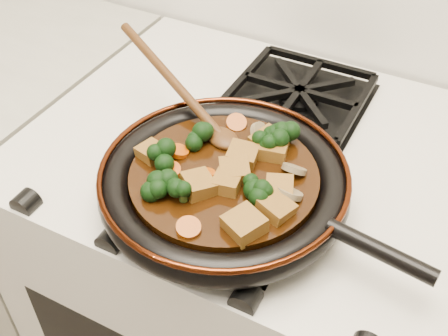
% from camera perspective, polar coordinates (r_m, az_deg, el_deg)
% --- Properties ---
extents(stove, '(0.76, 0.60, 0.90)m').
position_cam_1_polar(stove, '(1.25, 3.19, -13.82)').
color(stove, beige).
rests_on(stove, ground).
extents(burner_grate_front, '(0.23, 0.23, 0.03)m').
position_cam_1_polar(burner_grate_front, '(0.80, 0.18, -2.75)').
color(burner_grate_front, black).
rests_on(burner_grate_front, stove).
extents(burner_grate_back, '(0.23, 0.23, 0.03)m').
position_cam_1_polar(burner_grate_back, '(1.00, 7.63, 7.36)').
color(burner_grate_back, black).
rests_on(burner_grate_back, stove).
extents(skillet, '(0.47, 0.35, 0.05)m').
position_cam_1_polar(skillet, '(0.78, 0.12, -1.48)').
color(skillet, black).
rests_on(skillet, burner_grate_front).
extents(braising_sauce, '(0.26, 0.26, 0.02)m').
position_cam_1_polar(braising_sauce, '(0.78, -0.00, -1.14)').
color(braising_sauce, black).
rests_on(braising_sauce, skillet).
extents(tofu_cube_0, '(0.05, 0.05, 0.03)m').
position_cam_1_polar(tofu_cube_0, '(0.72, 5.31, -4.11)').
color(tofu_cube_0, brown).
rests_on(tofu_cube_0, braising_sauce).
extents(tofu_cube_1, '(0.04, 0.04, 0.02)m').
position_cam_1_polar(tofu_cube_1, '(0.80, -7.40, 1.60)').
color(tofu_cube_1, brown).
rests_on(tofu_cube_1, braising_sauce).
extents(tofu_cube_2, '(0.05, 0.05, 0.03)m').
position_cam_1_polar(tofu_cube_2, '(0.79, 1.91, 1.27)').
color(tofu_cube_2, brown).
rests_on(tofu_cube_2, braising_sauce).
extents(tofu_cube_3, '(0.04, 0.04, 0.02)m').
position_cam_1_polar(tofu_cube_3, '(0.75, 0.31, -1.52)').
color(tofu_cube_3, brown).
rests_on(tofu_cube_3, braising_sauce).
extents(tofu_cube_4, '(0.05, 0.05, 0.03)m').
position_cam_1_polar(tofu_cube_4, '(0.80, 5.04, 1.87)').
color(tofu_cube_4, brown).
rests_on(tofu_cube_4, braising_sauce).
extents(tofu_cube_5, '(0.05, 0.05, 0.02)m').
position_cam_1_polar(tofu_cube_5, '(0.74, 5.65, -2.14)').
color(tofu_cube_5, brown).
rests_on(tofu_cube_5, braising_sauce).
extents(tofu_cube_6, '(0.06, 0.06, 0.03)m').
position_cam_1_polar(tofu_cube_6, '(0.76, 1.10, -0.34)').
color(tofu_cube_6, brown).
rests_on(tofu_cube_6, braising_sauce).
extents(tofu_cube_7, '(0.06, 0.06, 0.03)m').
position_cam_1_polar(tofu_cube_7, '(0.74, -2.63, -1.75)').
color(tofu_cube_7, brown).
rests_on(tofu_cube_7, braising_sauce).
extents(tofu_cube_8, '(0.06, 0.06, 0.03)m').
position_cam_1_polar(tofu_cube_8, '(0.81, 4.53, 2.56)').
color(tofu_cube_8, brown).
rests_on(tofu_cube_8, braising_sauce).
extents(tofu_cube_9, '(0.06, 0.06, 0.03)m').
position_cam_1_polar(tofu_cube_9, '(0.69, 2.08, -5.77)').
color(tofu_cube_9, brown).
rests_on(tofu_cube_9, braising_sauce).
extents(broccoli_floret_0, '(0.08, 0.08, 0.06)m').
position_cam_1_polar(broccoli_floret_0, '(0.73, 3.32, -2.31)').
color(broccoli_floret_0, black).
rests_on(broccoli_floret_0, braising_sauce).
extents(broccoli_floret_1, '(0.07, 0.06, 0.07)m').
position_cam_1_polar(broccoli_floret_1, '(0.78, -6.51, 1.13)').
color(broccoli_floret_1, black).
rests_on(broccoli_floret_1, braising_sauce).
extents(broccoli_floret_2, '(0.07, 0.07, 0.06)m').
position_cam_1_polar(broccoli_floret_2, '(0.81, -3.09, 3.06)').
color(broccoli_floret_2, black).
rests_on(broccoli_floret_2, braising_sauce).
extents(broccoli_floret_3, '(0.08, 0.09, 0.06)m').
position_cam_1_polar(broccoli_floret_3, '(0.80, 4.49, 2.42)').
color(broccoli_floret_3, black).
rests_on(broccoli_floret_3, braising_sauce).
extents(broccoli_floret_4, '(0.08, 0.09, 0.07)m').
position_cam_1_polar(broccoli_floret_4, '(0.82, 5.84, 3.16)').
color(broccoli_floret_4, black).
rests_on(broccoli_floret_4, braising_sauce).
extents(broccoli_floret_5, '(0.07, 0.08, 0.07)m').
position_cam_1_polar(broccoli_floret_5, '(0.73, -4.16, -2.61)').
color(broccoli_floret_5, black).
rests_on(broccoli_floret_5, braising_sauce).
extents(broccoli_floret_6, '(0.08, 0.09, 0.07)m').
position_cam_1_polar(broccoli_floret_6, '(0.74, -6.69, -2.06)').
color(broccoli_floret_6, black).
rests_on(broccoli_floret_6, braising_sauce).
extents(carrot_coin_0, '(0.03, 0.03, 0.02)m').
position_cam_1_polar(carrot_coin_0, '(0.70, -3.63, -6.07)').
color(carrot_coin_0, '#A63E04').
rests_on(carrot_coin_0, braising_sauce).
extents(carrot_coin_1, '(0.03, 0.03, 0.01)m').
position_cam_1_polar(carrot_coin_1, '(0.77, -5.48, -0.24)').
color(carrot_coin_1, '#A63E04').
rests_on(carrot_coin_1, braising_sauce).
extents(carrot_coin_2, '(0.03, 0.03, 0.01)m').
position_cam_1_polar(carrot_coin_2, '(0.83, 5.03, 3.40)').
color(carrot_coin_2, '#A63E04').
rests_on(carrot_coin_2, braising_sauce).
extents(carrot_coin_3, '(0.03, 0.03, 0.02)m').
position_cam_1_polar(carrot_coin_3, '(0.76, -1.96, -0.65)').
color(carrot_coin_3, '#A63E04').
rests_on(carrot_coin_3, braising_sauce).
extents(carrot_coin_4, '(0.03, 0.03, 0.02)m').
position_cam_1_polar(carrot_coin_4, '(0.85, 1.27, 4.60)').
color(carrot_coin_4, '#A63E04').
rests_on(carrot_coin_4, braising_sauce).
extents(carrot_coin_5, '(0.03, 0.03, 0.02)m').
position_cam_1_polar(carrot_coin_5, '(0.80, -4.66, 1.72)').
color(carrot_coin_5, '#A63E04').
rests_on(carrot_coin_5, braising_sauce).
extents(mushroom_slice_0, '(0.04, 0.03, 0.03)m').
position_cam_1_polar(mushroom_slice_0, '(0.77, 7.14, -0.11)').
color(mushroom_slice_0, olive).
rests_on(mushroom_slice_0, braising_sauce).
extents(mushroom_slice_1, '(0.03, 0.04, 0.03)m').
position_cam_1_polar(mushroom_slice_1, '(0.83, 3.67, 3.54)').
color(mushroom_slice_1, olive).
rests_on(mushroom_slice_1, braising_sauce).
extents(mushroom_slice_2, '(0.04, 0.04, 0.03)m').
position_cam_1_polar(mushroom_slice_2, '(0.74, 6.64, -2.54)').
color(mushroom_slice_2, olive).
rests_on(mushroom_slice_2, braising_sauce).
extents(wooden_spoon, '(0.17, 0.10, 0.28)m').
position_cam_1_polar(wooden_spoon, '(0.86, -3.42, 6.78)').
color(wooden_spoon, '#41240E').
rests_on(wooden_spoon, braising_sauce).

